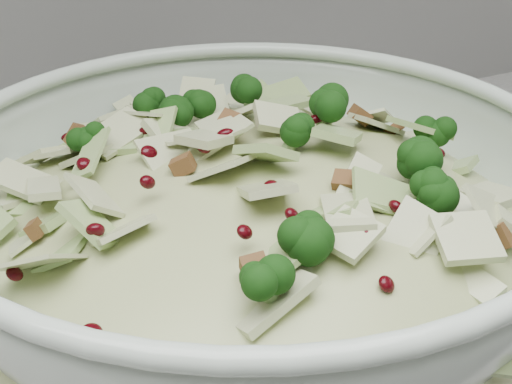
# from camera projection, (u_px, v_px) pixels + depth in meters

# --- Properties ---
(mixing_bowl) EXTENTS (0.49, 0.49, 0.17)m
(mixing_bowl) POSITION_uv_depth(u_px,v_px,m) (252.00, 243.00, 0.49)
(mixing_bowl) COLOR #B3C5B5
(mixing_bowl) RESTS_ON counter
(salad) EXTENTS (0.40, 0.40, 0.17)m
(salad) POSITION_uv_depth(u_px,v_px,m) (252.00, 209.00, 0.47)
(salad) COLOR #A8B179
(salad) RESTS_ON mixing_bowl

